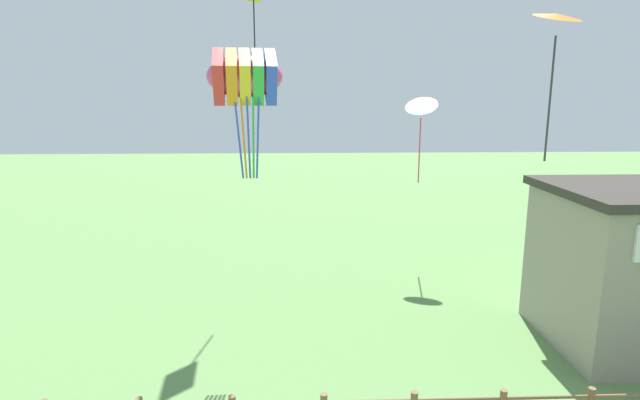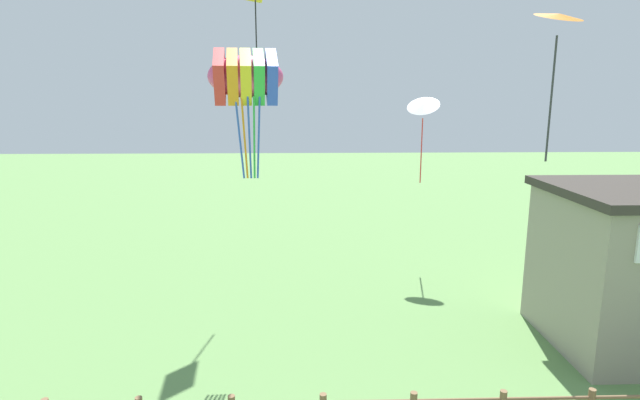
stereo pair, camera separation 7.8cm
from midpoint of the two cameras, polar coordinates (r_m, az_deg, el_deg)
name	(u,v)px [view 2 (the right image)]	position (r m, az deg, el deg)	size (l,w,h in m)	color
kite_rainbow_parafoil	(246,77)	(14.18, -8.32, 13.73)	(2.23, 1.77, 3.59)	#E54C8C
kite_orange_delta	(558,21)	(13.42, 25.74, 17.92)	(1.34, 1.32, 3.58)	orange
kite_white_delta	(423,107)	(21.35, 11.81, 10.41)	(1.75, 1.68, 3.65)	white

